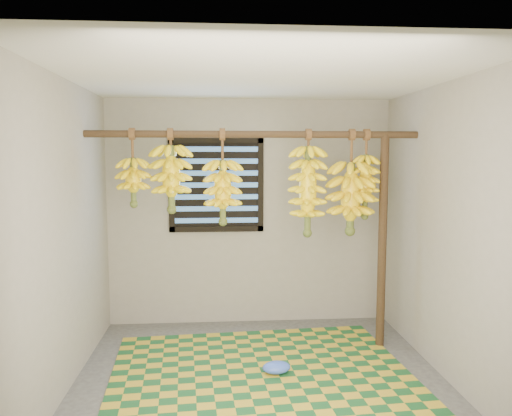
{
  "coord_description": "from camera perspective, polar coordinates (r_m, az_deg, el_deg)",
  "views": [
    {
      "loc": [
        -0.34,
        -3.81,
        1.81
      ],
      "look_at": [
        0.0,
        0.55,
        1.35
      ],
      "focal_mm": 35.0,
      "sensor_mm": 36.0,
      "label": 1
    }
  ],
  "objects": [
    {
      "name": "banana_bunch_a",
      "position": [
        4.57,
        -13.84,
        2.92
      ],
      "size": [
        0.29,
        0.29,
        0.69
      ],
      "color": "brown",
      "rests_on": "hanging_pole"
    },
    {
      "name": "banana_bunch_f",
      "position": [
        4.72,
        12.39,
        2.43
      ],
      "size": [
        0.25,
        0.25,
        0.82
      ],
      "color": "brown",
      "rests_on": "hanging_pole"
    },
    {
      "name": "floor",
      "position": [
        4.23,
        0.61,
        -19.4
      ],
      "size": [
        3.0,
        3.0,
        0.01
      ],
      "primitive_type": "cube",
      "color": "#454545",
      "rests_on": "ground"
    },
    {
      "name": "wall_right",
      "position": [
        4.27,
        21.19,
        -2.62
      ],
      "size": [
        0.01,
        3.0,
        2.4
      ],
      "primitive_type": "cube",
      "color": "gray",
      "rests_on": "floor"
    },
    {
      "name": "banana_bunch_e",
      "position": [
        4.69,
        10.76,
        1.14
      ],
      "size": [
        0.4,
        0.4,
        0.96
      ],
      "color": "brown",
      "rests_on": "hanging_pole"
    },
    {
      "name": "hanging_pole",
      "position": [
        4.52,
        -0.15,
        8.42
      ],
      "size": [
        3.0,
        0.06,
        0.06
      ],
      "primitive_type": "cylinder",
      "rotation": [
        0.0,
        1.57,
        0.0
      ],
      "color": "#452E1D",
      "rests_on": "wall_left"
    },
    {
      "name": "wall_back",
      "position": [
        5.36,
        -0.78,
        -0.52
      ],
      "size": [
        3.0,
        0.01,
        2.4
      ],
      "primitive_type": "cube",
      "color": "gray",
      "rests_on": "floor"
    },
    {
      "name": "ceiling",
      "position": [
        3.87,
        0.65,
        14.85
      ],
      "size": [
        3.0,
        3.0,
        0.01
      ],
      "primitive_type": "cube",
      "color": "silver",
      "rests_on": "wall_back"
    },
    {
      "name": "window",
      "position": [
        5.29,
        -4.56,
        2.64
      ],
      "size": [
        1.0,
        0.04,
        1.0
      ],
      "color": "black",
      "rests_on": "wall_back"
    },
    {
      "name": "plastic_bag",
      "position": [
        4.35,
        2.35,
        -17.74
      ],
      "size": [
        0.26,
        0.2,
        0.1
      ],
      "primitive_type": "ellipsoid",
      "rotation": [
        0.0,
        0.0,
        0.14
      ],
      "color": "blue",
      "rests_on": "woven_mat"
    },
    {
      "name": "banana_bunch_d",
      "position": [
        4.59,
        5.94,
        1.94
      ],
      "size": [
        0.32,
        0.32,
        0.97
      ],
      "color": "brown",
      "rests_on": "hanging_pole"
    },
    {
      "name": "banana_bunch_b",
      "position": [
        4.53,
        -9.66,
        3.33
      ],
      "size": [
        0.33,
        0.33,
        0.74
      ],
      "color": "brown",
      "rests_on": "hanging_pole"
    },
    {
      "name": "wall_left",
      "position": [
        4.03,
        -21.26,
        -3.12
      ],
      "size": [
        0.01,
        3.0,
        2.4
      ],
      "primitive_type": "cube",
      "color": "gray",
      "rests_on": "floor"
    },
    {
      "name": "support_post",
      "position": [
        4.83,
        14.24,
        -3.83
      ],
      "size": [
        0.08,
        0.08,
        2.0
      ],
      "primitive_type": "cylinder",
      "color": "#452E1D",
      "rests_on": "floor"
    },
    {
      "name": "banana_bunch_c",
      "position": [
        4.52,
        -3.82,
        1.85
      ],
      "size": [
        0.33,
        0.33,
        0.86
      ],
      "color": "brown",
      "rests_on": "hanging_pole"
    },
    {
      "name": "woven_mat",
      "position": [
        4.38,
        0.59,
        -18.35
      ],
      "size": [
        2.6,
        2.14,
        0.01
      ],
      "primitive_type": "cube",
      "rotation": [
        0.0,
        0.0,
        0.07
      ],
      "color": "#185226",
      "rests_on": "floor"
    }
  ]
}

